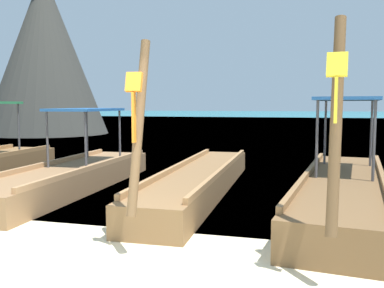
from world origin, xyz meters
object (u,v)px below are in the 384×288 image
(longtail_boat_turquoise_ribbon, at_px, (71,175))
(longtail_boat_orange_ribbon, at_px, (200,180))
(longtail_boat_yellow_ribbon, at_px, (344,189))
(karst_rock, at_px, (44,55))

(longtail_boat_turquoise_ribbon, bearing_deg, longtail_boat_orange_ribbon, 7.98)
(longtail_boat_yellow_ribbon, relative_size, karst_rock, 0.66)
(longtail_boat_yellow_ribbon, height_order, karst_rock, karst_rock)
(longtail_boat_turquoise_ribbon, height_order, longtail_boat_yellow_ribbon, longtail_boat_yellow_ribbon)
(longtail_boat_orange_ribbon, bearing_deg, longtail_boat_yellow_ribbon, -10.58)
(longtail_boat_turquoise_ribbon, xyz_separation_m, longtail_boat_orange_ribbon, (2.81, 0.39, -0.05))
(longtail_boat_orange_ribbon, xyz_separation_m, longtail_boat_yellow_ribbon, (2.81, -0.52, 0.07))
(longtail_boat_yellow_ribbon, distance_m, karst_rock, 23.55)
(longtail_boat_orange_ribbon, relative_size, longtail_boat_yellow_ribbon, 1.04)
(longtail_boat_orange_ribbon, height_order, longtail_boat_yellow_ribbon, longtail_boat_yellow_ribbon)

